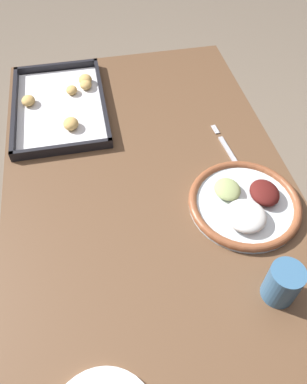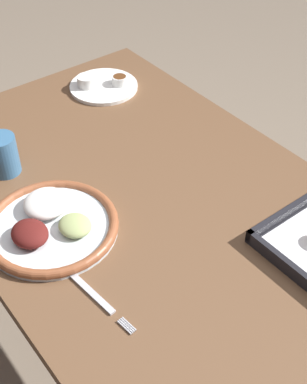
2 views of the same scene
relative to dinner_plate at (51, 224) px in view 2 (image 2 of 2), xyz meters
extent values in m
plane|color=#7A6B59|center=(0.09, 0.21, -0.73)|extent=(8.00, 8.00, 0.00)
cube|color=brown|center=(0.09, 0.21, -0.03)|extent=(1.26, 0.73, 0.03)
cylinder|color=brown|center=(-0.49, 0.53, -0.39)|extent=(0.06, 0.06, 0.69)
cylinder|color=silver|center=(0.00, 0.00, -0.01)|extent=(0.27, 0.27, 0.01)
torus|color=brown|center=(0.00, 0.00, 0.00)|extent=(0.27, 0.27, 0.02)
ellipsoid|color=white|center=(-0.04, 0.02, 0.02)|extent=(0.09, 0.09, 0.03)
ellipsoid|color=#511614|center=(0.01, -0.05, 0.01)|extent=(0.08, 0.07, 0.03)
ellipsoid|color=#9EAD6B|center=(0.04, 0.03, 0.01)|extent=(0.07, 0.06, 0.02)
cube|color=#B2B2B7|center=(0.16, -0.03, -0.01)|extent=(0.17, 0.03, 0.00)
cylinder|color=#B2B2B7|center=(0.28, -0.02, -0.01)|extent=(0.04, 0.01, 0.00)
cylinder|color=#B2B2B7|center=(0.28, -0.02, -0.01)|extent=(0.04, 0.01, 0.00)
cylinder|color=#B2B2B7|center=(0.28, -0.01, -0.01)|extent=(0.04, 0.01, 0.00)
cylinder|color=#B2B2B7|center=(0.28, -0.01, -0.01)|extent=(0.04, 0.01, 0.00)
cylinder|color=white|center=(-0.39, 0.39, -0.01)|extent=(0.19, 0.19, 0.01)
cylinder|color=silver|center=(-0.41, 0.35, 0.01)|extent=(0.05, 0.05, 0.03)
cylinder|color=#51992D|center=(-0.41, 0.35, 0.02)|extent=(0.04, 0.04, 0.01)
cylinder|color=silver|center=(-0.36, 0.43, 0.01)|extent=(0.04, 0.04, 0.02)
cylinder|color=#593319|center=(-0.36, 0.43, 0.02)|extent=(0.04, 0.04, 0.01)
cube|color=black|center=(0.27, 0.42, 0.00)|extent=(0.01, 0.27, 0.02)
cylinder|color=#38668E|center=(-0.22, 0.01, 0.03)|extent=(0.07, 0.07, 0.09)
camera|label=1|loc=(-0.49, 0.32, 0.71)|focal=35.00mm
camera|label=2|loc=(0.72, -0.30, 0.76)|focal=50.00mm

